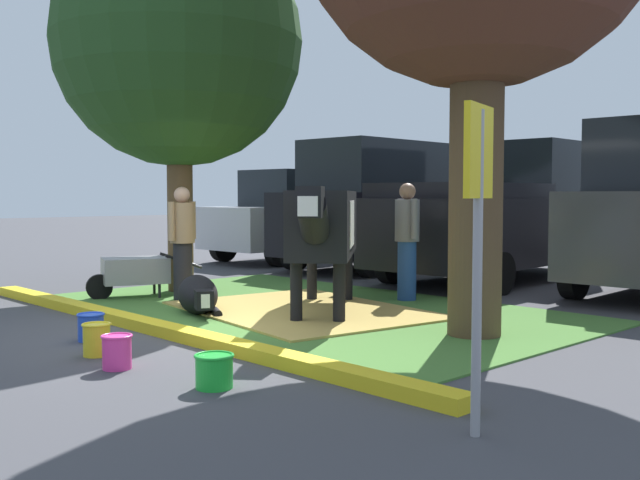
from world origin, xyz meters
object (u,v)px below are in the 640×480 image
at_px(bucket_pink, 117,351).
at_px(parking_sign, 478,204).
at_px(calf_lying, 198,295).
at_px(bucket_yellow, 97,339).
at_px(wheelbarrow, 134,271).
at_px(pickup_truck_black, 503,216).
at_px(person_handler, 182,240).
at_px(suv_black, 381,205).
at_px(cow_holstein, 323,225).
at_px(sedan_silver, 298,217).
at_px(shade_tree_left, 178,43).
at_px(bucket_green, 214,370).
at_px(person_visitor_near, 407,238).
at_px(bucket_blue, 91,326).

bearing_deg(bucket_pink, parking_sign, 13.48).
relative_size(calf_lying, bucket_yellow, 4.31).
bearing_deg(wheelbarrow, bucket_yellow, -34.35).
xyz_separation_m(calf_lying, pickup_truck_black, (0.52, 5.99, 0.88)).
bearing_deg(person_handler, suv_black, 101.72).
distance_m(wheelbarrow, bucket_pink, 4.36).
distance_m(parking_sign, pickup_truck_black, 8.64).
relative_size(calf_lying, bucket_pink, 4.45).
bearing_deg(cow_holstein, suv_black, 124.56).
bearing_deg(suv_black, wheelbarrow, -85.83).
height_order(parking_sign, sedan_silver, sedan_silver).
xyz_separation_m(bucket_pink, pickup_truck_black, (-1.40, 8.11, 0.96)).
relative_size(wheelbarrow, suv_black, 0.34).
bearing_deg(parking_sign, bucket_pink, -166.52).
xyz_separation_m(cow_holstein, suv_black, (-3.28, 4.76, 0.16)).
bearing_deg(pickup_truck_black, shade_tree_left, -115.92).
xyz_separation_m(person_handler, bucket_pink, (3.02, -2.62, -0.70)).
distance_m(calf_lying, bucket_yellow, 2.41).
relative_size(calf_lying, person_handler, 0.82).
bearing_deg(sedan_silver, wheelbarrow, -62.83).
height_order(wheelbarrow, pickup_truck_black, pickup_truck_black).
bearing_deg(bucket_pink, bucket_green, 12.44).
bearing_deg(parking_sign, pickup_truck_black, 121.41).
height_order(shade_tree_left, pickup_truck_black, shade_tree_left).
relative_size(suv_black, pickup_truck_black, 0.85).
height_order(parking_sign, pickup_truck_black, pickup_truck_black).
distance_m(person_visitor_near, suv_black, 4.60).
distance_m(bucket_pink, suv_black, 9.10).
bearing_deg(bucket_yellow, suv_black, 114.17).
distance_m(wheelbarrow, bucket_green, 5.21).
bearing_deg(bucket_green, bucket_pink, -167.56).
height_order(wheelbarrow, suv_black, suv_black).
xyz_separation_m(shade_tree_left, person_handler, (0.81, -0.49, -2.88)).
relative_size(bucket_pink, pickup_truck_black, 0.05).
distance_m(shade_tree_left, bucket_green, 6.73).
bearing_deg(calf_lying, bucket_yellow, -56.57).
height_order(person_handler, bucket_pink, person_handler).
relative_size(sedan_silver, pickup_truck_black, 0.82).
xyz_separation_m(bucket_blue, bucket_green, (2.35, -0.15, -0.01)).
bearing_deg(bucket_blue, calf_lying, 110.48).
relative_size(cow_holstein, calf_lying, 2.00).
xyz_separation_m(person_visitor_near, parking_sign, (3.94, -4.10, 0.54)).
distance_m(parking_sign, bucket_yellow, 3.95).
distance_m(cow_holstein, wheelbarrow, 3.12).
relative_size(bucket_blue, sedan_silver, 0.06).
distance_m(bucket_pink, sedan_silver, 10.53).
xyz_separation_m(cow_holstein, wheelbarrow, (-2.86, -1.01, -0.72)).
relative_size(parking_sign, bucket_pink, 6.89).
bearing_deg(bucket_green, calf_lying, 147.79).
height_order(wheelbarrow, bucket_green, wheelbarrow).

